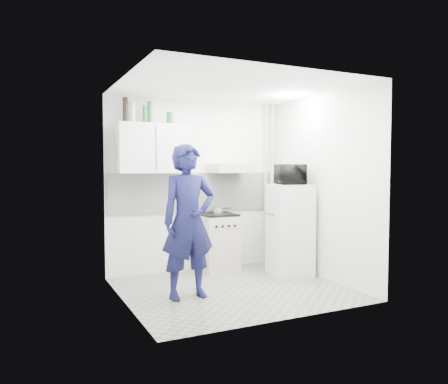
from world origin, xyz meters
name	(u,v)px	position (x,y,z in m)	size (l,w,h in m)	color
floor	(233,289)	(0.00, 0.00, 0.00)	(2.80, 2.80, 0.00)	gray
ceiling	(234,87)	(0.00, 0.00, 2.60)	(2.80, 2.80, 0.00)	white
wall_back	(197,186)	(0.00, 1.25, 1.30)	(2.80, 2.80, 0.00)	white
wall_left	(124,192)	(-1.40, 0.00, 1.30)	(2.60, 2.60, 0.00)	white
wall_right	(321,187)	(1.40, 0.00, 1.30)	(2.60, 2.60, 0.00)	white
person	(189,221)	(-0.65, -0.08, 0.93)	(0.68, 0.45, 1.86)	#12133A
stove	(218,243)	(0.24, 1.00, 0.43)	(0.53, 0.53, 0.85)	#B8B09D
fridge	(290,230)	(1.10, 0.34, 0.67)	(0.55, 0.55, 1.33)	white
stove_top	(218,215)	(0.24, 1.00, 0.87)	(0.51, 0.51, 0.03)	black
saucepan	(218,210)	(0.28, 1.08, 0.92)	(0.15, 0.15, 0.09)	silver
microwave	(290,174)	(1.10, 0.34, 1.48)	(0.36, 0.53, 0.29)	black
bottle_a	(126,110)	(-1.13, 1.07, 2.37)	(0.08, 0.08, 0.34)	black
bottle_b	(132,113)	(-1.03, 1.07, 2.34)	(0.07, 0.07, 0.28)	#B2B7BC
bottle_c	(145,114)	(-0.86, 1.07, 2.32)	(0.06, 0.06, 0.25)	#144C1E
bottle_d	(150,113)	(-0.78, 1.07, 2.36)	(0.07, 0.07, 0.31)	#144C1E
canister_b	(170,118)	(-0.49, 1.07, 2.29)	(0.09, 0.09, 0.18)	#144C1E
upper_cabinet	(152,148)	(-0.75, 1.07, 1.85)	(1.00, 0.35, 0.70)	white
range_hood	(230,168)	(0.45, 1.00, 1.57)	(0.60, 0.50, 0.14)	#B8B09D
backsplash	(197,192)	(0.00, 1.24, 1.20)	(2.74, 0.03, 0.60)	white
pipe_a	(272,185)	(1.30, 1.17, 1.30)	(0.05, 0.05, 2.60)	#B8B09D
pipe_b	(265,185)	(1.18, 1.17, 1.30)	(0.04, 0.04, 2.60)	#B8B09D
ceiling_spot_fixture	(291,97)	(1.00, 0.20, 2.57)	(0.10, 0.10, 0.02)	white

